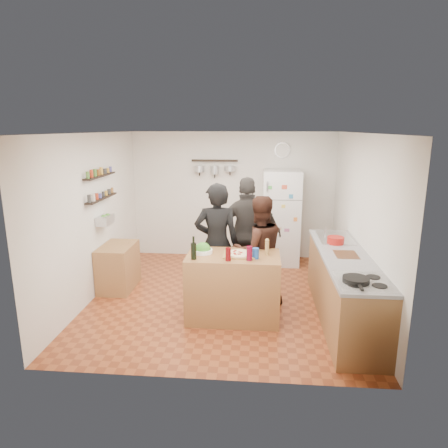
# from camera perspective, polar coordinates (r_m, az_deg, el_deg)

# --- Properties ---
(room_shell) EXTENTS (4.20, 4.20, 4.20)m
(room_shell) POSITION_cam_1_polar(r_m,az_deg,el_deg) (6.31, 0.23, 1.50)
(room_shell) COLOR brown
(room_shell) RESTS_ON ground
(prep_island) EXTENTS (1.25, 0.72, 0.91)m
(prep_island) POSITION_cam_1_polar(r_m,az_deg,el_deg) (5.53, 1.31, -8.93)
(prep_island) COLOR olive
(prep_island) RESTS_ON floor
(pizza_board) EXTENTS (0.42, 0.34, 0.02)m
(pizza_board) POSITION_cam_1_polar(r_m,az_deg,el_deg) (5.34, 2.18, -4.43)
(pizza_board) COLOR olive
(pizza_board) RESTS_ON prep_island
(pizza) EXTENTS (0.34, 0.34, 0.02)m
(pizza) POSITION_cam_1_polar(r_m,az_deg,el_deg) (5.34, 2.18, -4.24)
(pizza) COLOR beige
(pizza) RESTS_ON pizza_board
(salad_bowl) EXTENTS (0.27, 0.27, 0.05)m
(salad_bowl) POSITION_cam_1_polar(r_m,az_deg,el_deg) (5.45, -3.05, -3.89)
(salad_bowl) COLOR white
(salad_bowl) RESTS_ON prep_island
(wine_bottle) EXTENTS (0.07, 0.07, 0.22)m
(wine_bottle) POSITION_cam_1_polar(r_m,az_deg,el_deg) (5.18, -4.36, -3.90)
(wine_bottle) COLOR black
(wine_bottle) RESTS_ON prep_island
(wine_glass_near) EXTENTS (0.07, 0.07, 0.17)m
(wine_glass_near) POSITION_cam_1_polar(r_m,az_deg,el_deg) (5.12, 0.60, -4.35)
(wine_glass_near) COLOR #4F0609
(wine_glass_near) RESTS_ON prep_island
(wine_glass_far) EXTENTS (0.08, 0.08, 0.18)m
(wine_glass_far) POSITION_cam_1_polar(r_m,az_deg,el_deg) (5.14, 3.65, -4.22)
(wine_glass_far) COLOR #5A071C
(wine_glass_far) RESTS_ON prep_island
(pepper_mill) EXTENTS (0.06, 0.06, 0.18)m
(pepper_mill) POSITION_cam_1_polar(r_m,az_deg,el_deg) (5.38, 6.17, -3.48)
(pepper_mill) COLOR olive
(pepper_mill) RESTS_ON prep_island
(salt_canister) EXTENTS (0.09, 0.09, 0.14)m
(salt_canister) POSITION_cam_1_polar(r_m,az_deg,el_deg) (5.22, 4.54, -4.20)
(salt_canister) COLOR #19458E
(salt_canister) RESTS_ON prep_island
(person_left) EXTENTS (0.71, 0.51, 1.81)m
(person_left) POSITION_cam_1_polar(r_m,az_deg,el_deg) (5.92, -1.05, -2.76)
(person_left) COLOR black
(person_left) RESTS_ON floor
(person_center) EXTENTS (0.95, 0.85, 1.63)m
(person_center) POSITION_cam_1_polar(r_m,az_deg,el_deg) (5.87, 4.96, -3.85)
(person_center) COLOR black
(person_center) RESTS_ON floor
(person_back) EXTENTS (1.10, 0.52, 1.83)m
(person_back) POSITION_cam_1_polar(r_m,az_deg,el_deg) (6.41, 3.41, -1.42)
(person_back) COLOR #292624
(person_back) RESTS_ON floor
(counter_run) EXTENTS (0.63, 2.63, 0.90)m
(counter_run) POSITION_cam_1_polar(r_m,az_deg,el_deg) (5.75, 16.74, -8.69)
(counter_run) COLOR #9E7042
(counter_run) RESTS_ON floor
(stove_top) EXTENTS (0.60, 0.62, 0.02)m
(stove_top) POSITION_cam_1_polar(r_m,az_deg,el_deg) (4.72, 19.39, -7.84)
(stove_top) COLOR white
(stove_top) RESTS_ON counter_run
(skillet) EXTENTS (0.29, 0.29, 0.06)m
(skillet) POSITION_cam_1_polar(r_m,az_deg,el_deg) (4.65, 18.33, -7.58)
(skillet) COLOR black
(skillet) RESTS_ON stove_top
(sink) EXTENTS (0.50, 0.80, 0.03)m
(sink) POSITION_cam_1_polar(r_m,az_deg,el_deg) (6.39, 15.54, -1.94)
(sink) COLOR silver
(sink) RESTS_ON counter_run
(cutting_board) EXTENTS (0.30, 0.40, 0.02)m
(cutting_board) POSITION_cam_1_polar(r_m,az_deg,el_deg) (5.60, 17.04, -4.28)
(cutting_board) COLOR brown
(cutting_board) RESTS_ON counter_run
(red_bowl) EXTENTS (0.24, 0.24, 0.10)m
(red_bowl) POSITION_cam_1_polar(r_m,az_deg,el_deg) (6.06, 15.65, -2.26)
(red_bowl) COLOR #AD1913
(red_bowl) RESTS_ON counter_run
(fridge) EXTENTS (0.70, 0.68, 1.80)m
(fridge) POSITION_cam_1_polar(r_m,az_deg,el_deg) (7.70, 8.14, 0.93)
(fridge) COLOR white
(fridge) RESTS_ON floor
(wall_clock) EXTENTS (0.30, 0.03, 0.30)m
(wall_clock) POSITION_cam_1_polar(r_m,az_deg,el_deg) (7.86, 8.33, 10.39)
(wall_clock) COLOR silver
(wall_clock) RESTS_ON back_wall
(spice_shelf_lower) EXTENTS (0.12, 1.00, 0.02)m
(spice_shelf_lower) POSITION_cam_1_polar(r_m,az_deg,el_deg) (6.53, -17.08, 3.54)
(spice_shelf_lower) COLOR black
(spice_shelf_lower) RESTS_ON left_wall
(spice_shelf_upper) EXTENTS (0.12, 1.00, 0.02)m
(spice_shelf_upper) POSITION_cam_1_polar(r_m,az_deg,el_deg) (6.48, -17.29, 6.59)
(spice_shelf_upper) COLOR black
(spice_shelf_upper) RESTS_ON left_wall
(produce_basket) EXTENTS (0.18, 0.35, 0.14)m
(produce_basket) POSITION_cam_1_polar(r_m,az_deg,el_deg) (6.58, -16.62, 0.55)
(produce_basket) COLOR silver
(produce_basket) RESTS_ON left_wall
(side_table) EXTENTS (0.50, 0.80, 0.73)m
(side_table) POSITION_cam_1_polar(r_m,az_deg,el_deg) (6.76, -14.86, -5.95)
(side_table) COLOR #AB7D47
(side_table) RESTS_ON floor
(pot_rack) EXTENTS (0.90, 0.04, 0.04)m
(pot_rack) POSITION_cam_1_polar(r_m,az_deg,el_deg) (7.83, -1.35, 9.04)
(pot_rack) COLOR black
(pot_rack) RESTS_ON back_wall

